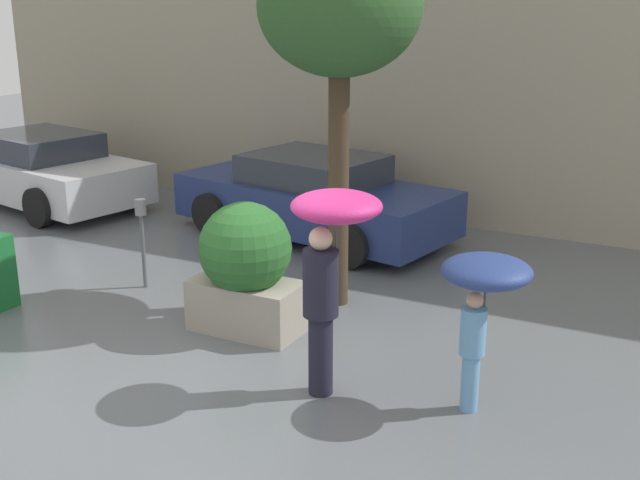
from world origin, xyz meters
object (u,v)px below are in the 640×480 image
parked_car_far (42,170)px  parking_meter (141,224)px  person_child (484,287)px  street_tree (340,12)px  planter_box (246,266)px  person_adult (330,246)px  parked_car_near (314,198)px

parked_car_far → parking_meter: size_ratio=3.79×
person_child → street_tree: size_ratio=0.34×
parked_car_far → parking_meter: bearing=-109.0°
planter_box → person_adult: 1.85m
person_adult → street_tree: 3.05m
planter_box → parked_car_near: bearing=106.3°
planter_box → parking_meter: planter_box is taller
person_child → parked_car_far: 9.88m
planter_box → person_child: bearing=-11.0°
street_tree → person_child: bearing=-37.9°
person_adult → street_tree: bearing=68.1°
person_adult → parking_meter: size_ratio=1.68×
person_adult → person_child: size_ratio=1.35×
parked_car_near → parked_car_far: same height
planter_box → parked_car_far: 7.07m
person_adult → parked_car_far: 8.82m
person_adult → parking_meter: person_adult is taller
person_adult → parking_meter: 3.74m
parked_car_near → person_child: bearing=-126.4°
planter_box → street_tree: (0.53, 1.23, 2.68)m
person_adult → parked_car_near: bearing=73.4°
parked_car_far → street_tree: (6.85, -1.95, 2.83)m
person_adult → street_tree: size_ratio=0.46×
planter_box → person_child: 2.90m
parked_car_far → parking_meter: 5.11m
planter_box → parking_meter: (-1.92, 0.58, 0.08)m
parked_car_near → parked_car_far: (-5.26, -0.45, -0.00)m
person_child → person_adult: bearing=143.5°
person_child → parked_car_far: bearing=107.7°
planter_box → person_adult: (1.47, -0.87, 0.69)m
planter_box → parking_meter: size_ratio=1.27×
person_adult → planter_box: bearing=103.3°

